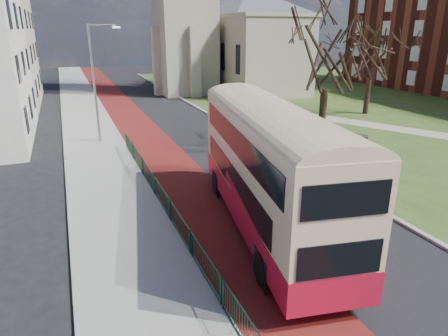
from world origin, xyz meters
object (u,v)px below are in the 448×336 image
streetlamp (96,78)px  litter_bin (363,143)px  winter_tree_far (373,49)px  bus (269,163)px  winter_tree_near (328,42)px

streetlamp → litter_bin: size_ratio=7.78×
winter_tree_far → litter_bin: winter_tree_far is taller
streetlamp → bus: (4.94, -16.08, -1.75)m
streetlamp → winter_tree_far: size_ratio=0.93×
streetlamp → litter_bin: bearing=-28.1°
streetlamp → litter_bin: 18.65m
streetlamp → bus: bearing=-72.9°
winter_tree_far → litter_bin: 14.09m
bus → litter_bin: (11.12, 7.49, -2.28)m
winter_tree_near → winter_tree_far: 13.11m
bus → winter_tree_far: bearing=51.0°
bus → litter_bin: bearing=43.7°
streetlamp → litter_bin: (16.05, -8.59, -4.04)m
bus → litter_bin: bus is taller
winter_tree_near → litter_bin: (1.96, -2.01, -6.41)m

